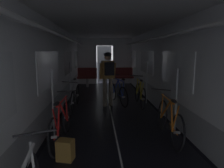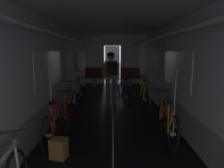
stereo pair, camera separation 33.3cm
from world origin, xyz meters
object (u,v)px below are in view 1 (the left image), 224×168
bench_seat_far_right (123,75)px  bicycle_yellow (140,94)px  bicycle_orange (169,120)px  bicycle_blue_in_aisle (118,92)px  bicycle_red (61,124)px  person_cyclist_aisle (108,73)px  backpack_on_floor (65,150)px  bicycle_silver (75,97)px  bench_seat_far_left (87,75)px

bench_seat_far_right → bicycle_yellow: bearing=-88.5°
bicycle_orange → bicycle_blue_in_aisle: size_ratio=1.03×
bicycle_red → bicycle_blue_in_aisle: bearing=64.5°
person_cyclist_aisle → bicycle_blue_in_aisle: size_ratio=1.05×
bicycle_red → person_cyclist_aisle: bearing=68.4°
bicycle_yellow → backpack_on_floor: bicycle_yellow is taller
bench_seat_far_right → bicycle_blue_in_aisle: bench_seat_far_right is taller
bicycle_orange → bicycle_red: bicycle_orange is taller
bicycle_red → bicycle_silver: bearing=90.0°
bicycle_red → person_cyclist_aisle: size_ratio=0.98×
bicycle_blue_in_aisle → bicycle_yellow: bearing=-21.6°
bench_seat_far_left → bicycle_silver: bench_seat_far_left is taller
bench_seat_far_left → bicycle_silver: size_ratio=0.58×
bench_seat_far_right → bicycle_yellow: bench_seat_far_right is taller
bench_seat_far_left → bench_seat_far_right: 1.80m
bench_seat_far_left → bicycle_silver: 3.95m
bench_seat_far_right → person_cyclist_aisle: (-0.95, -3.64, 0.50)m
bench_seat_far_right → bicycle_orange: (0.16, -6.19, -0.19)m
bicycle_blue_in_aisle → bench_seat_far_right: bearing=79.8°
bicycle_orange → bicycle_red: 2.14m
bench_seat_far_left → bench_seat_far_right: bearing=0.0°
bicycle_silver → bench_seat_far_left: bearing=87.5°
bicycle_yellow → bicycle_blue_in_aisle: bicycle_yellow is taller
bicycle_orange → bicycle_silver: 3.10m
bicycle_orange → bicycle_silver: (-2.14, 2.25, 0.00)m
bicycle_silver → person_cyclist_aisle: bearing=16.4°
person_cyclist_aisle → backpack_on_floor: person_cyclist_aisle is taller
bicycle_orange → bicycle_red: (-2.14, -0.05, 0.00)m
bench_seat_far_left → person_cyclist_aisle: person_cyclist_aisle is taller
bicycle_orange → bicycle_silver: size_ratio=1.00×
bench_seat_far_left → backpack_on_floor: (0.00, -6.88, -0.40)m
bench_seat_far_left → bicycle_orange: bearing=-72.4°
bicycle_silver → person_cyclist_aisle: (1.03, 0.30, 0.69)m
bench_seat_far_left → bicycle_orange: size_ratio=0.58×
bench_seat_far_left → person_cyclist_aisle: size_ratio=0.57×
bicycle_orange → bicycle_blue_in_aisle: 2.92m
backpack_on_floor → bicycle_yellow: bearing=59.7°
bench_seat_far_left → bicycle_silver: (-0.17, -3.94, -0.18)m
bicycle_orange → backpack_on_floor: bicycle_orange is taller
bicycle_red → bicycle_blue_in_aisle: (1.37, 2.87, -0.00)m
person_cyclist_aisle → bicycle_orange: bearing=-66.5°
bicycle_orange → bicycle_red: size_ratio=1.00×
bicycle_red → bench_seat_far_left: bearing=88.4°
bicycle_silver → bicycle_blue_in_aisle: size_ratio=1.03×
bench_seat_far_right → backpack_on_floor: bearing=-104.6°
backpack_on_floor → bicycle_blue_in_aisle: bearing=71.3°
bench_seat_far_left → bicycle_yellow: 4.11m
bench_seat_far_right → bicycle_orange: size_ratio=0.58×
bicycle_orange → backpack_on_floor: bearing=-160.4°
bicycle_red → bicycle_blue_in_aisle: size_ratio=1.03×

